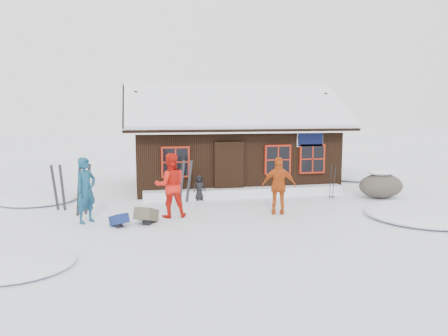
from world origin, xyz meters
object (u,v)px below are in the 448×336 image
at_px(ski_pair_left, 83,190).
at_px(backpack_olive, 147,217).
at_px(skier_crouched, 199,188).
at_px(skier_orange_left, 170,185).
at_px(ski_poles, 332,183).
at_px(skier_teal, 86,190).
at_px(backpack_blue, 119,222).
at_px(skier_orange_right, 279,186).
at_px(boulder, 381,185).

distance_m(ski_pair_left, backpack_olive, 2.47).
relative_size(skier_crouched, ski_pair_left, 0.56).
xyz_separation_m(skier_orange_left, ski_poles, (6.02, 1.60, -0.37)).
bearing_deg(ski_pair_left, backpack_olive, -61.21).
xyz_separation_m(skier_teal, backpack_olive, (1.67, -0.45, -0.77)).
height_order(ski_pair_left, backpack_blue, ski_pair_left).
distance_m(skier_teal, skier_crouched, 4.45).
bearing_deg(skier_orange_right, boulder, -142.08).
height_order(skier_orange_left, skier_orange_right, skier_orange_left).
xyz_separation_m(skier_orange_right, backpack_olive, (-4.06, -0.32, -0.72)).
height_order(backpack_blue, backpack_olive, backpack_olive).
relative_size(skier_orange_left, skier_crouched, 2.13).
bearing_deg(skier_teal, ski_pair_left, 51.42).
height_order(skier_orange_right, backpack_blue, skier_orange_right).
distance_m(boulder, ski_pair_left, 10.47).
bearing_deg(skier_teal, ski_poles, -36.97).
height_order(skier_orange_right, ski_poles, skier_orange_right).
distance_m(skier_orange_left, skier_crouched, 2.68).
xyz_separation_m(skier_teal, boulder, (10.26, 1.55, -0.46)).
bearing_deg(skier_orange_left, backpack_blue, 26.78).
xyz_separation_m(skier_teal, skier_orange_left, (2.42, 0.19, 0.03)).
bearing_deg(ski_poles, ski_pair_left, -175.08).
bearing_deg(backpack_olive, boulder, 40.45).
height_order(skier_orange_left, boulder, skier_orange_left).
bearing_deg(boulder, backpack_blue, -166.73).
height_order(skier_orange_left, backpack_olive, skier_orange_left).
bearing_deg(skier_orange_right, backpack_olive, 21.88).
xyz_separation_m(skier_orange_right, boulder, (4.52, 1.69, -0.41)).
distance_m(skier_teal, ski_pair_left, 1.08).
bearing_deg(skier_orange_left, skier_orange_right, 171.80).
bearing_deg(backpack_blue, ski_pair_left, 92.73).
bearing_deg(ski_pair_left, skier_orange_left, -40.55).
distance_m(ski_pair_left, backpack_blue, 2.13).
bearing_deg(backpack_olive, skier_orange_right, 31.75).
bearing_deg(backpack_olive, skier_orange_left, 68.17).
distance_m(skier_teal, ski_poles, 8.64).
bearing_deg(ski_pair_left, skier_teal, -101.93).
height_order(boulder, ski_pair_left, ski_pair_left).
bearing_deg(skier_orange_left, skier_teal, 1.96).
bearing_deg(skier_orange_left, boulder, -172.69).
xyz_separation_m(skier_teal, ski_poles, (8.44, 1.79, -0.34)).
bearing_deg(skier_crouched, skier_orange_right, -59.49).
bearing_deg(skier_orange_right, ski_pair_left, 6.09).
relative_size(backpack_blue, backpack_olive, 0.77).
bearing_deg(ski_poles, backpack_blue, -161.98).
bearing_deg(backpack_olive, skier_crouched, 83.82).
distance_m(boulder, ski_poles, 1.84).
bearing_deg(backpack_olive, skier_teal, -167.90).
bearing_deg(backpack_blue, backpack_olive, -15.66).
bearing_deg(skier_crouched, skier_teal, -153.09).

